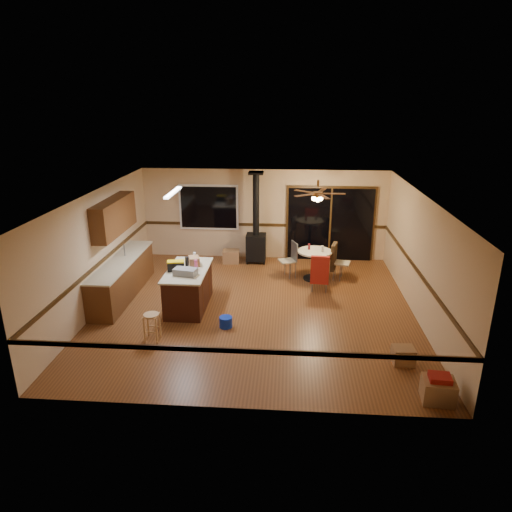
# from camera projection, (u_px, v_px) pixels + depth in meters

# --- Properties ---
(floor) EXTENTS (7.00, 7.00, 0.00)m
(floor) POSITION_uv_depth(u_px,v_px,m) (255.00, 308.00, 10.29)
(floor) COLOR brown
(floor) RESTS_ON ground
(ceiling) EXTENTS (7.00, 7.00, 0.00)m
(ceiling) POSITION_uv_depth(u_px,v_px,m) (255.00, 195.00, 9.43)
(ceiling) COLOR silver
(ceiling) RESTS_ON ground
(wall_back) EXTENTS (7.00, 0.00, 7.00)m
(wall_back) POSITION_uv_depth(u_px,v_px,m) (264.00, 215.00, 13.15)
(wall_back) COLOR tan
(wall_back) RESTS_ON ground
(wall_front) EXTENTS (7.00, 0.00, 7.00)m
(wall_front) POSITION_uv_depth(u_px,v_px,m) (237.00, 333.00, 6.56)
(wall_front) COLOR tan
(wall_front) RESTS_ON ground
(wall_left) EXTENTS (0.00, 7.00, 7.00)m
(wall_left) POSITION_uv_depth(u_px,v_px,m) (98.00, 250.00, 10.10)
(wall_left) COLOR tan
(wall_left) RESTS_ON ground
(wall_right) EXTENTS (0.00, 7.00, 7.00)m
(wall_right) POSITION_uv_depth(u_px,v_px,m) (420.00, 258.00, 9.61)
(wall_right) COLOR tan
(wall_right) RESTS_ON ground
(chair_rail) EXTENTS (7.00, 7.00, 0.08)m
(chair_rail) POSITION_uv_depth(u_px,v_px,m) (255.00, 267.00, 9.95)
(chair_rail) COLOR #38230E
(chair_rail) RESTS_ON ground
(window) EXTENTS (1.72, 0.10, 1.32)m
(window) POSITION_uv_depth(u_px,v_px,m) (209.00, 207.00, 13.15)
(window) COLOR black
(window) RESTS_ON ground
(sliding_door) EXTENTS (2.52, 0.10, 2.10)m
(sliding_door) POSITION_uv_depth(u_px,v_px,m) (330.00, 225.00, 13.05)
(sliding_door) COLOR black
(sliding_door) RESTS_ON ground
(lower_cabinets) EXTENTS (0.60, 3.00, 0.86)m
(lower_cabinets) POSITION_uv_depth(u_px,v_px,m) (123.00, 279.00, 10.83)
(lower_cabinets) COLOR #552F15
(lower_cabinets) RESTS_ON ground
(countertop) EXTENTS (0.64, 3.04, 0.04)m
(countertop) POSITION_uv_depth(u_px,v_px,m) (121.00, 261.00, 10.68)
(countertop) COLOR beige
(countertop) RESTS_ON lower_cabinets
(upper_cabinets) EXTENTS (0.35, 2.00, 0.80)m
(upper_cabinets) POSITION_uv_depth(u_px,v_px,m) (114.00, 216.00, 10.54)
(upper_cabinets) COLOR #552F15
(upper_cabinets) RESTS_ON ground
(kitchen_island) EXTENTS (0.88, 1.68, 0.90)m
(kitchen_island) POSITION_uv_depth(u_px,v_px,m) (189.00, 288.00, 10.24)
(kitchen_island) COLOR black
(kitchen_island) RESTS_ON ground
(wood_stove) EXTENTS (0.55, 0.50, 2.52)m
(wood_stove) POSITION_uv_depth(u_px,v_px,m) (256.00, 238.00, 12.93)
(wood_stove) COLOR black
(wood_stove) RESTS_ON ground
(ceiling_fan) EXTENTS (0.24, 0.24, 0.55)m
(ceiling_fan) POSITION_uv_depth(u_px,v_px,m) (317.00, 196.00, 11.22)
(ceiling_fan) COLOR brown
(ceiling_fan) RESTS_ON ceiling
(fluorescent_strip) EXTENTS (0.10, 1.20, 0.04)m
(fluorescent_strip) POSITION_uv_depth(u_px,v_px,m) (173.00, 192.00, 9.85)
(fluorescent_strip) COLOR white
(fluorescent_strip) RESTS_ON ceiling
(toolbox_grey) EXTENTS (0.53, 0.36, 0.15)m
(toolbox_grey) POSITION_uv_depth(u_px,v_px,m) (185.00, 272.00, 9.75)
(toolbox_grey) COLOR slate
(toolbox_grey) RESTS_ON kitchen_island
(toolbox_black) EXTENTS (0.39, 0.26, 0.20)m
(toolbox_black) POSITION_uv_depth(u_px,v_px,m) (176.00, 266.00, 9.99)
(toolbox_black) COLOR black
(toolbox_black) RESTS_ON kitchen_island
(toolbox_yellow_lid) EXTENTS (0.40, 0.26, 0.03)m
(toolbox_yellow_lid) POSITION_uv_depth(u_px,v_px,m) (176.00, 262.00, 9.95)
(toolbox_yellow_lid) COLOR gold
(toolbox_yellow_lid) RESTS_ON toolbox_black
(box_on_island) EXTENTS (0.31, 0.36, 0.20)m
(box_on_island) POSITION_uv_depth(u_px,v_px,m) (194.00, 261.00, 10.31)
(box_on_island) COLOR olive
(box_on_island) RESTS_ON kitchen_island
(bottle_dark) EXTENTS (0.10, 0.10, 0.29)m
(bottle_dark) POSITION_uv_depth(u_px,v_px,m) (187.00, 263.00, 10.04)
(bottle_dark) COLOR black
(bottle_dark) RESTS_ON kitchen_island
(bottle_pink) EXTENTS (0.09, 0.09, 0.22)m
(bottle_pink) POSITION_uv_depth(u_px,v_px,m) (196.00, 265.00, 10.06)
(bottle_pink) COLOR #D84C8C
(bottle_pink) RESTS_ON kitchen_island
(bottle_white) EXTENTS (0.06, 0.06, 0.17)m
(bottle_white) POSITION_uv_depth(u_px,v_px,m) (195.00, 256.00, 10.69)
(bottle_white) COLOR white
(bottle_white) RESTS_ON kitchen_island
(bar_stool) EXTENTS (0.39, 0.39, 0.55)m
(bar_stool) POSITION_uv_depth(u_px,v_px,m) (152.00, 327.00, 8.89)
(bar_stool) COLOR tan
(bar_stool) RESTS_ON floor
(blue_bucket) EXTENTS (0.36, 0.36, 0.22)m
(blue_bucket) POSITION_uv_depth(u_px,v_px,m) (226.00, 322.00, 9.42)
(blue_bucket) COLOR #0D2BB9
(blue_bucket) RESTS_ON floor
(dining_table) EXTENTS (0.89, 0.89, 0.78)m
(dining_table) POSITION_uv_depth(u_px,v_px,m) (315.00, 260.00, 11.77)
(dining_table) COLOR black
(dining_table) RESTS_ON ground
(glass_red) EXTENTS (0.07, 0.07, 0.15)m
(glass_red) POSITION_uv_depth(u_px,v_px,m) (309.00, 247.00, 11.77)
(glass_red) COLOR #590C14
(glass_red) RESTS_ON dining_table
(glass_cream) EXTENTS (0.07, 0.07, 0.16)m
(glass_cream) POSITION_uv_depth(u_px,v_px,m) (322.00, 249.00, 11.60)
(glass_cream) COLOR beige
(glass_cream) RESTS_ON dining_table
(chair_left) EXTENTS (0.52, 0.52, 0.51)m
(chair_left) POSITION_uv_depth(u_px,v_px,m) (291.00, 255.00, 11.92)
(chair_left) COLOR tan
(chair_left) RESTS_ON ground
(chair_near) EXTENTS (0.46, 0.50, 0.70)m
(chair_near) POSITION_uv_depth(u_px,v_px,m) (320.00, 270.00, 10.91)
(chair_near) COLOR tan
(chair_near) RESTS_ON ground
(chair_right) EXTENTS (0.55, 0.52, 0.70)m
(chair_right) POSITION_uv_depth(u_px,v_px,m) (335.00, 257.00, 11.80)
(chair_right) COLOR tan
(chair_right) RESTS_ON ground
(box_under_window) EXTENTS (0.49, 0.41, 0.37)m
(box_under_window) POSITION_uv_depth(u_px,v_px,m) (231.00, 256.00, 13.07)
(box_under_window) COLOR olive
(box_under_window) RESTS_ON floor
(box_corner_a) EXTENTS (0.52, 0.45, 0.37)m
(box_corner_a) POSITION_uv_depth(u_px,v_px,m) (438.00, 390.00, 7.11)
(box_corner_a) COLOR olive
(box_corner_a) RESTS_ON floor
(box_corner_b) EXTENTS (0.40, 0.35, 0.30)m
(box_corner_b) POSITION_uv_depth(u_px,v_px,m) (403.00, 355.00, 8.14)
(box_corner_b) COLOR olive
(box_corner_b) RESTS_ON floor
(box_small_red) EXTENTS (0.35, 0.30, 0.09)m
(box_small_red) POSITION_uv_depth(u_px,v_px,m) (440.00, 378.00, 7.04)
(box_small_red) COLOR maroon
(box_small_red) RESTS_ON box_corner_a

